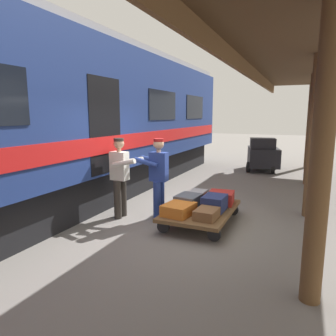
% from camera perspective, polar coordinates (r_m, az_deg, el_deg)
% --- Properties ---
extents(ground_plane, '(60.00, 60.00, 0.00)m').
position_cam_1_polar(ground_plane, '(6.19, 4.02, -10.86)').
color(ground_plane, slate).
extents(platform_canopy, '(3.20, 17.83, 3.56)m').
position_cam_1_polar(platform_canopy, '(5.57, 26.34, 20.16)').
color(platform_canopy, brown).
rests_on(platform_canopy, ground_plane).
extents(train_car, '(3.02, 16.51, 4.00)m').
position_cam_1_polar(train_car, '(7.63, -20.81, 8.28)').
color(train_car, navy).
rests_on(train_car, ground_plane).
extents(luggage_cart, '(1.22, 1.94, 0.31)m').
position_cam_1_polar(luggage_cart, '(6.34, 6.12, -7.85)').
color(luggage_cart, brown).
rests_on(luggage_cart, ground_plane).
extents(suitcase_red_plastic, '(0.55, 0.56, 0.25)m').
position_cam_1_polar(suitcase_red_plastic, '(6.71, 9.78, -5.41)').
color(suitcase_red_plastic, '#AD231E').
rests_on(suitcase_red_plastic, luggage_cart).
extents(suitcase_brown_leather, '(0.39, 0.51, 0.18)m').
position_cam_1_polar(suitcase_brown_leather, '(5.74, 7.16, -8.39)').
color(suitcase_brown_leather, brown).
rests_on(suitcase_brown_leather, luggage_cart).
extents(suitcase_slate_roller, '(0.48, 0.57, 0.26)m').
position_cam_1_polar(suitcase_slate_roller, '(6.37, 3.79, -6.10)').
color(suitcase_slate_roller, '#4C515B').
rests_on(suitcase_slate_roller, luggage_cart).
extents(suitcase_navy_fabric, '(0.43, 0.54, 0.30)m').
position_cam_1_polar(suitcase_navy_fabric, '(6.21, 8.59, -6.41)').
color(suitcase_navy_fabric, navy).
rests_on(suitcase_navy_fabric, luggage_cart).
extents(suitcase_gray_aluminum, '(0.37, 0.57, 0.21)m').
position_cam_1_polar(suitcase_gray_aluminum, '(6.86, 5.31, -5.15)').
color(suitcase_gray_aluminum, '#9EA0A5').
rests_on(suitcase_gray_aluminum, luggage_cart).
extents(suitcase_orange_carryall, '(0.57, 0.66, 0.21)m').
position_cam_1_polar(suitcase_orange_carryall, '(5.90, 2.00, -7.63)').
color(suitcase_orange_carryall, '#CC6B23').
rests_on(suitcase_orange_carryall, luggage_cart).
extents(porter_in_overalls, '(0.68, 0.44, 1.70)m').
position_cam_1_polar(porter_in_overalls, '(6.44, -1.88, -1.45)').
color(porter_in_overalls, navy).
rests_on(porter_in_overalls, ground_plane).
extents(porter_by_door, '(0.67, 0.43, 1.70)m').
position_cam_1_polar(porter_by_door, '(6.60, -8.78, -1.29)').
color(porter_by_door, '#332D28').
rests_on(porter_by_door, ground_plane).
extents(baggage_tug, '(1.44, 1.90, 1.30)m').
position_cam_1_polar(baggage_tug, '(12.61, 17.14, 2.33)').
color(baggage_tug, black).
rests_on(baggage_tug, ground_plane).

